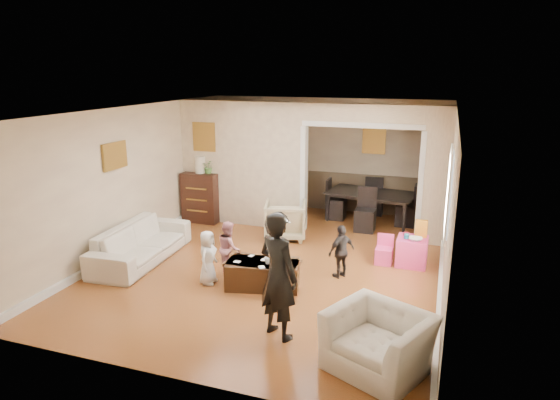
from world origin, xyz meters
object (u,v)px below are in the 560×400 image
at_px(cyan_cup, 407,236).
at_px(child_kneel_b, 229,248).
at_px(dining_table, 370,207).
at_px(armchair_back, 285,220).
at_px(armchair_front, 378,342).
at_px(coffee_cup, 268,261).
at_px(coffee_table, 263,274).
at_px(play_table, 412,251).
at_px(adult_person, 278,275).
at_px(dresser, 202,197).
at_px(child_kneel_a, 208,257).
at_px(table_lamp, 200,165).
at_px(child_toddler, 341,251).
at_px(sofa, 141,243).

xyz_separation_m(cyan_cup, child_kneel_b, (-2.68, -1.28, -0.08)).
bearing_deg(dining_table, armchair_back, -123.28).
bearing_deg(dining_table, armchair_front, -71.60).
relative_size(armchair_front, coffee_cup, 9.74).
xyz_separation_m(coffee_table, play_table, (2.08, 1.63, 0.03)).
height_order(play_table, cyan_cup, cyan_cup).
relative_size(armchair_front, adult_person, 0.64).
xyz_separation_m(adult_person, child_kneel_b, (-1.38, 1.56, -0.37)).
bearing_deg(dresser, cyan_cup, -14.10).
xyz_separation_m(coffee_table, child_kneel_a, (-0.85, -0.15, 0.22)).
bearing_deg(cyan_cup, dining_table, 112.95).
relative_size(coffee_table, dining_table, 0.59).
relative_size(coffee_table, play_table, 2.19).
bearing_deg(dresser, adult_person, -51.59).
distance_m(armchair_front, child_kneel_a, 3.15).
height_order(armchair_front, adult_person, adult_person).
distance_m(armchair_back, coffee_cup, 2.35).
bearing_deg(dining_table, child_kneel_a, -106.71).
relative_size(armchair_back, table_lamp, 2.22).
xyz_separation_m(coffee_cup, child_toddler, (0.95, 0.80, -0.02)).
bearing_deg(cyan_cup, play_table, 26.57).
xyz_separation_m(armchair_front, coffee_table, (-1.96, 1.57, -0.13)).
height_order(sofa, dining_table, dining_table).
bearing_deg(table_lamp, armchair_front, -44.04).
bearing_deg(child_toddler, child_kneel_b, -38.51).
xyz_separation_m(coffee_table, cyan_cup, (1.98, 1.58, 0.31)).
height_order(dining_table, child_kneel_b, child_kneel_b).
height_order(dining_table, child_kneel_a, child_kneel_a).
distance_m(sofa, armchair_front, 4.73).
bearing_deg(armchair_front, play_table, 112.36).
bearing_deg(adult_person, sofa, 0.07).
bearing_deg(coffee_cup, armchair_front, -39.23).
bearing_deg(cyan_cup, armchair_back, 164.28).
distance_m(armchair_front, play_table, 3.20).
relative_size(armchair_front, dresser, 0.96).
bearing_deg(play_table, coffee_table, -141.92).
xyz_separation_m(sofa, child_toddler, (3.43, 0.43, 0.12)).
height_order(dresser, child_kneel_a, dresser).
distance_m(coffee_cup, child_kneel_a, 0.96).
bearing_deg(coffee_table, dresser, 132.26).
distance_m(sofa, child_kneel_b, 1.69).
distance_m(coffee_cup, adult_person, 1.39).
distance_m(adult_person, child_toddler, 2.07).
height_order(play_table, adult_person, adult_person).
bearing_deg(child_toddler, coffee_table, -17.39).
bearing_deg(sofa, armchair_front, -116.77).
height_order(armchair_back, play_table, armchair_back).
height_order(adult_person, child_kneel_b, adult_person).
height_order(sofa, adult_person, adult_person).
bearing_deg(dresser, child_kneel_a, -60.67).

